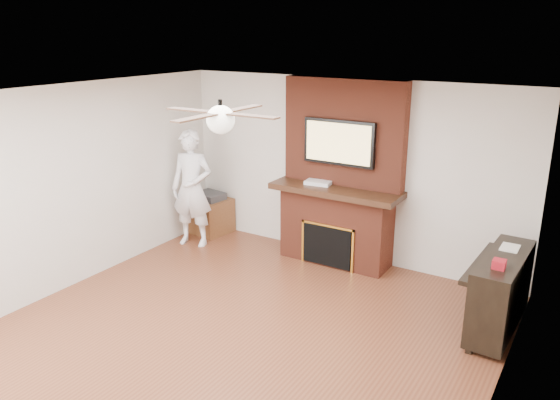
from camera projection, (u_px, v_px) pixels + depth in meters
The scene contains 11 objects.
room_shell at pixel (224, 230), 5.25m from camera, with size 5.36×5.86×2.86m.
fireplace at pixel (339, 192), 7.40m from camera, with size 1.78×0.64×2.50m.
tv at pixel (339, 143), 7.16m from camera, with size 1.00×0.08×0.60m.
ceiling_fan at pixel (220, 118), 4.93m from camera, with size 1.21×1.21×0.31m.
person at pixel (192, 188), 8.00m from camera, with size 0.64×0.42×1.74m, color silver.
side_table at pixel (210, 214), 8.65m from camera, with size 0.64×0.64×0.65m.
piano at pixel (500, 291), 5.76m from camera, with size 0.53×1.33×0.95m.
cable_box at pixel (318, 183), 7.42m from camera, with size 0.35×0.20×0.05m, color silver.
candle_orange at pixel (323, 260), 7.53m from camera, with size 0.08×0.08×0.11m, color red.
candle_cream at pixel (342, 265), 7.38m from camera, with size 0.08×0.08×0.10m, color beige.
candle_blue at pixel (350, 266), 7.38m from camera, with size 0.06×0.06×0.09m, color #316095.
Camera 1 is at (3.05, -3.91, 3.10)m, focal length 35.00 mm.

